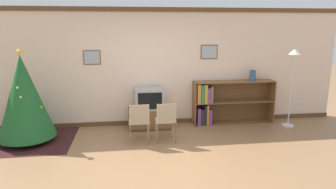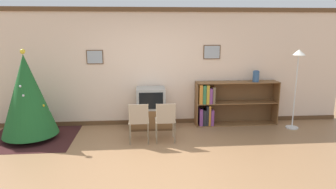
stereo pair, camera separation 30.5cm
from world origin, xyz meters
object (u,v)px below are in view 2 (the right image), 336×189
at_px(christmas_tree, 27,95).
at_px(television, 151,98).
at_px(standing_lamp, 297,69).
at_px(vase, 256,76).
at_px(folding_chair_left, 139,120).
at_px(bookshelf, 222,104).
at_px(tv_console, 151,118).
at_px(folding_chair_right, 165,120).

height_order(christmas_tree, television, christmas_tree).
distance_m(television, standing_lamp, 3.31).
bearing_deg(vase, television, -178.20).
distance_m(christmas_tree, vase, 4.98).
height_order(folding_chair_left, bookshelf, bookshelf).
bearing_deg(christmas_tree, television, 11.64).
bearing_deg(television, christmas_tree, -168.36).
distance_m(folding_chair_left, standing_lamp, 3.66).
bearing_deg(christmas_tree, bookshelf, 8.48).
distance_m(folding_chair_left, vase, 2.97).
height_order(television, standing_lamp, standing_lamp).
bearing_deg(vase, folding_chair_left, -159.90).
distance_m(tv_console, television, 0.46).
bearing_deg(folding_chair_right, christmas_tree, 171.70).
distance_m(folding_chair_left, folding_chair_right, 0.53).
relative_size(tv_console, bookshelf, 0.50).
bearing_deg(tv_console, standing_lamp, -5.43).
height_order(christmas_tree, bookshelf, christmas_tree).
xyz_separation_m(television, folding_chair_right, (0.26, -0.92, -0.22)).
bearing_deg(standing_lamp, folding_chair_left, -170.07).
relative_size(bookshelf, vase, 7.50).
xyz_separation_m(television, standing_lamp, (3.23, -0.30, 0.68)).
xyz_separation_m(television, folding_chair_left, (-0.26, -0.92, -0.22)).
height_order(bookshelf, vase, vase).
relative_size(tv_console, folding_chair_right, 1.18).
relative_size(folding_chair_left, folding_chair_right, 1.00).
height_order(television, vase, vase).
xyz_separation_m(christmas_tree, folding_chair_left, (2.23, -0.40, -0.45)).
distance_m(christmas_tree, television, 2.56).
bearing_deg(folding_chair_right, television, 106.10).
distance_m(television, folding_chair_right, 0.98).
xyz_separation_m(television, vase, (2.45, 0.08, 0.46)).
relative_size(christmas_tree, folding_chair_right, 2.25).
xyz_separation_m(tv_console, folding_chair_left, (-0.26, -0.92, 0.24)).
bearing_deg(vase, tv_console, -178.26).
height_order(folding_chair_left, folding_chair_right, same).
height_order(christmas_tree, vase, christmas_tree).
xyz_separation_m(christmas_tree, folding_chair_right, (2.76, -0.40, -0.45)).
relative_size(christmas_tree, standing_lamp, 1.03).
xyz_separation_m(tv_console, standing_lamp, (3.23, -0.31, 1.14)).
bearing_deg(standing_lamp, folding_chair_right, -168.34).
bearing_deg(bookshelf, christmas_tree, -171.52).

